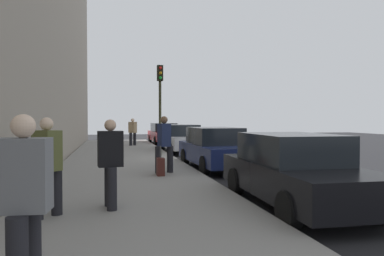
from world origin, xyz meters
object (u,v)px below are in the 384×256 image
(rolling_suitcase, at_px, (160,167))
(parked_car_navy, at_px, (216,148))
(parked_car_red, at_px, (164,133))
(pedestrian_olive_coat, at_px, (47,164))
(parked_car_silver, at_px, (182,138))
(pedestrian_navy_coat, at_px, (164,143))
(parked_car_black, at_px, (294,170))
(pedestrian_grey_coat, at_px, (24,200))
(traffic_light_pole, at_px, (160,94))
(pedestrian_black_coat, at_px, (110,161))
(pedestrian_tan_coat, at_px, (133,131))

(rolling_suitcase, bearing_deg, parked_car_navy, 132.14)
(parked_car_red, xyz_separation_m, pedestrian_olive_coat, (19.89, -4.88, 0.30))
(parked_car_silver, relative_size, pedestrian_navy_coat, 2.62)
(parked_car_silver, bearing_deg, pedestrian_navy_coat, -14.65)
(parked_car_red, relative_size, parked_car_black, 1.06)
(parked_car_navy, bearing_deg, rolling_suitcase, -47.86)
(parked_car_black, relative_size, pedestrian_navy_coat, 2.57)
(pedestrian_olive_coat, bearing_deg, parked_car_black, 94.06)
(pedestrian_grey_coat, height_order, traffic_light_pole, traffic_light_pole)
(pedestrian_black_coat, bearing_deg, pedestrian_olive_coat, -68.67)
(parked_car_red, xyz_separation_m, traffic_light_pole, (10.15, -1.64, 2.18))
(parked_car_black, xyz_separation_m, pedestrian_tan_coat, (-16.18, -2.40, 0.31))
(pedestrian_grey_coat, bearing_deg, parked_car_silver, 163.82)
(parked_car_navy, xyz_separation_m, pedestrian_navy_coat, (1.58, -2.13, 0.33))
(parked_car_red, bearing_deg, pedestrian_navy_coat, -8.19)
(pedestrian_tan_coat, xyz_separation_m, traffic_light_pole, (6.78, 0.84, 1.87))
(parked_car_navy, relative_size, pedestrian_black_coat, 2.78)
(pedestrian_tan_coat, distance_m, traffic_light_pole, 7.08)
(traffic_light_pole, bearing_deg, parked_car_navy, 23.81)
(parked_car_navy, relative_size, pedestrian_navy_coat, 2.63)
(pedestrian_black_coat, bearing_deg, pedestrian_navy_coat, 158.85)
(pedestrian_navy_coat, height_order, pedestrian_black_coat, pedestrian_navy_coat)
(pedestrian_black_coat, bearing_deg, traffic_light_pole, 166.80)
(pedestrian_grey_coat, bearing_deg, parked_car_red, 168.56)
(parked_car_red, relative_size, parked_car_navy, 1.04)
(pedestrian_tan_coat, height_order, rolling_suitcase, pedestrian_tan_coat)
(parked_car_red, distance_m, rolling_suitcase, 15.98)
(parked_car_black, bearing_deg, parked_car_navy, 179.92)
(parked_car_black, bearing_deg, pedestrian_grey_coat, -54.53)
(parked_car_navy, bearing_deg, pedestrian_tan_coat, -166.89)
(pedestrian_olive_coat, bearing_deg, pedestrian_navy_coat, 149.85)
(pedestrian_tan_coat, bearing_deg, pedestrian_grey_coat, -6.28)
(pedestrian_navy_coat, bearing_deg, rolling_suitcase, -19.66)
(parked_car_red, relative_size, pedestrian_tan_coat, 2.80)
(pedestrian_black_coat, distance_m, pedestrian_tan_coat, 16.16)
(pedestrian_grey_coat, distance_m, pedestrian_black_coat, 3.39)
(pedestrian_grey_coat, height_order, pedestrian_black_coat, pedestrian_grey_coat)
(parked_car_red, distance_m, pedestrian_navy_coat, 15.44)
(parked_car_black, height_order, pedestrian_black_coat, pedestrian_black_coat)
(pedestrian_grey_coat, bearing_deg, pedestrian_tan_coat, 173.72)
(parked_car_red, xyz_separation_m, parked_car_navy, (13.70, -0.07, -0.00))
(parked_car_black, height_order, pedestrian_tan_coat, pedestrian_tan_coat)
(pedestrian_olive_coat, bearing_deg, pedestrian_black_coat, 111.33)
(parked_car_navy, bearing_deg, parked_car_black, -0.08)
(pedestrian_navy_coat, distance_m, pedestrian_olive_coat, 5.34)
(pedestrian_tan_coat, distance_m, rolling_suitcase, 12.44)
(traffic_light_pole, bearing_deg, pedestrian_navy_coat, -6.26)
(traffic_light_pole, distance_m, rolling_suitcase, 6.23)
(pedestrian_tan_coat, bearing_deg, parked_car_navy, 13.11)
(parked_car_silver, xyz_separation_m, pedestrian_grey_coat, (15.74, -4.57, 0.31))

